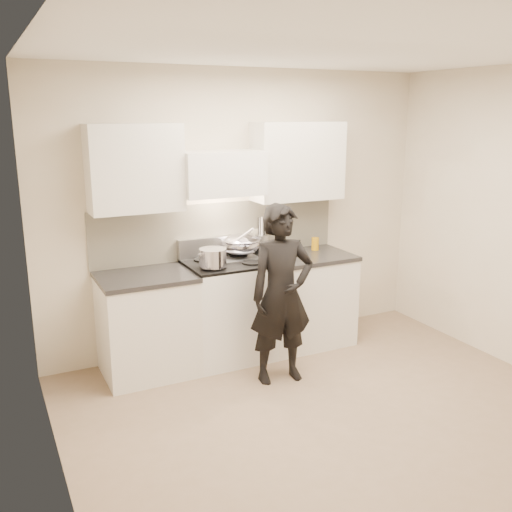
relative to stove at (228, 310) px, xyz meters
The scene contains 11 objects.
ground_plane 1.53m from the stove, 78.12° to the right, with size 4.00×4.00×0.00m, color #876F59.
room_shell 1.56m from the stove, 77.04° to the right, with size 4.04×3.54×2.70m.
stove is the anchor object (origin of this frame).
counter_right 0.83m from the stove, ahead, with size 0.92×0.67×0.92m.
counter_left 0.78m from the stove, behind, with size 0.82×0.67×0.92m.
wok 0.64m from the stove, 33.97° to the left, with size 0.39×0.47×0.31m.
stock_pot 0.62m from the stove, 144.10° to the right, with size 0.32×0.32×0.16m.
utensil_crock 0.77m from the stove, 25.71° to the left, with size 0.14×0.14×0.36m.
spice_jar 0.86m from the stove, 18.30° to the left, with size 0.04×0.04×0.09m.
oil_glass 1.16m from the stove, ahead, with size 0.07×0.07×0.13m.
person 0.74m from the stove, 70.19° to the right, with size 0.57×0.37×1.56m, color black.
Camera 1 is at (-2.31, -3.27, 2.30)m, focal length 40.00 mm.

